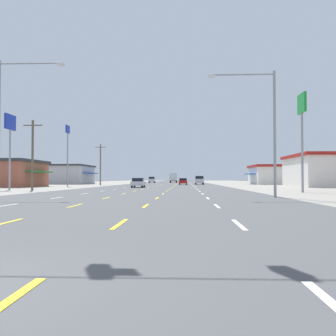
{
  "coord_description": "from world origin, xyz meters",
  "views": [
    {
      "loc": [
        3.67,
        -4.27,
        1.34
      ],
      "look_at": [
        0.44,
        69.39,
        3.41
      ],
      "focal_mm": 40.9,
      "sensor_mm": 36.0,
      "label": 1
    }
  ],
  "objects_px": {
    "sedan_inner_left_near": "(138,183)",
    "suv_far_right_midfar": "(199,180)",
    "suv_far_left_far": "(152,180)",
    "streetlight_right_row_0": "(267,122)",
    "sedan_inner_right_mid": "(183,181)",
    "box_truck_center_turn_farther": "(173,177)",
    "pole_sign_left_row_1": "(10,131)",
    "streetlight_left_row_0": "(6,117)",
    "pole_sign_left_row_2": "(68,143)",
    "pole_sign_right_row_1": "(302,116)"
  },
  "relations": [
    {
      "from": "sedan_inner_left_near",
      "to": "suv_far_right_midfar",
      "type": "height_order",
      "value": "suv_far_right_midfar"
    },
    {
      "from": "suv_far_left_far",
      "to": "suv_far_right_midfar",
      "type": "bearing_deg",
      "value": -68.58
    },
    {
      "from": "streetlight_right_row_0",
      "to": "sedan_inner_right_mid",
      "type": "bearing_deg",
      "value": 96.28
    },
    {
      "from": "sedan_inner_left_near",
      "to": "sedan_inner_right_mid",
      "type": "relative_size",
      "value": 1.0
    },
    {
      "from": "box_truck_center_turn_farther",
      "to": "pole_sign_left_row_1",
      "type": "xyz_separation_m",
      "value": [
        -17.12,
        -85.3,
        5.28
      ]
    },
    {
      "from": "streetlight_left_row_0",
      "to": "streetlight_right_row_0",
      "type": "bearing_deg",
      "value": 0.0
    },
    {
      "from": "streetlight_left_row_0",
      "to": "pole_sign_left_row_2",
      "type": "bearing_deg",
      "value": 100.71
    },
    {
      "from": "sedan_inner_right_mid",
      "to": "streetlight_left_row_0",
      "type": "distance_m",
      "value": 58.92
    },
    {
      "from": "suv_far_right_midfar",
      "to": "pole_sign_left_row_1",
      "type": "bearing_deg",
      "value": -119.09
    },
    {
      "from": "box_truck_center_turn_farther",
      "to": "pole_sign_left_row_1",
      "type": "relative_size",
      "value": 0.79
    },
    {
      "from": "box_truck_center_turn_farther",
      "to": "sedan_inner_left_near",
      "type": "bearing_deg",
      "value": -92.56
    },
    {
      "from": "box_truck_center_turn_farther",
      "to": "streetlight_left_row_0",
      "type": "height_order",
      "value": "streetlight_left_row_0"
    },
    {
      "from": "suv_far_left_far",
      "to": "pole_sign_left_row_1",
      "type": "xyz_separation_m",
      "value": [
        -10.25,
        -79.76,
        6.09
      ]
    },
    {
      "from": "box_truck_center_turn_farther",
      "to": "streetlight_left_row_0",
      "type": "bearing_deg",
      "value": -95.24
    },
    {
      "from": "suv_far_right_midfar",
      "to": "pole_sign_left_row_2",
      "type": "bearing_deg",
      "value": -136.3
    },
    {
      "from": "box_truck_center_turn_farther",
      "to": "pole_sign_left_row_2",
      "type": "height_order",
      "value": "pole_sign_left_row_2"
    },
    {
      "from": "pole_sign_right_row_1",
      "to": "streetlight_left_row_0",
      "type": "distance_m",
      "value": 26.8
    },
    {
      "from": "pole_sign_left_row_2",
      "to": "streetlight_right_row_0",
      "type": "bearing_deg",
      "value": -55.33
    },
    {
      "from": "streetlight_left_row_0",
      "to": "pole_sign_left_row_1",
      "type": "bearing_deg",
      "value": 114.15
    },
    {
      "from": "pole_sign_left_row_1",
      "to": "pole_sign_right_row_1",
      "type": "height_order",
      "value": "pole_sign_right_row_1"
    },
    {
      "from": "suv_far_right_midfar",
      "to": "pole_sign_left_row_1",
      "type": "relative_size",
      "value": 0.54
    },
    {
      "from": "sedan_inner_left_near",
      "to": "streetlight_right_row_0",
      "type": "distance_m",
      "value": 33.39
    },
    {
      "from": "sedan_inner_left_near",
      "to": "suv_far_right_midfar",
      "type": "relative_size",
      "value": 0.92
    },
    {
      "from": "sedan_inner_left_near",
      "to": "streetlight_right_row_0",
      "type": "bearing_deg",
      "value": -66.8
    },
    {
      "from": "pole_sign_left_row_1",
      "to": "streetlight_right_row_0",
      "type": "relative_size",
      "value": 0.99
    },
    {
      "from": "suv_far_left_far",
      "to": "pole_sign_left_row_2",
      "type": "height_order",
      "value": "pole_sign_left_row_2"
    },
    {
      "from": "pole_sign_left_row_2",
      "to": "pole_sign_right_row_1",
      "type": "height_order",
      "value": "pole_sign_left_row_2"
    },
    {
      "from": "sedan_inner_left_near",
      "to": "sedan_inner_right_mid",
      "type": "xyz_separation_m",
      "value": [
        6.73,
        26.87,
        0.0
      ]
    },
    {
      "from": "streetlight_right_row_0",
      "to": "box_truck_center_turn_farther",
      "type": "bearing_deg",
      "value": 95.46
    },
    {
      "from": "sedan_inner_right_mid",
      "to": "box_truck_center_turn_farther",
      "type": "xyz_separation_m",
      "value": [
        -3.5,
        45.26,
        1.08
      ]
    },
    {
      "from": "sedan_inner_left_near",
      "to": "pole_sign_left_row_2",
      "type": "height_order",
      "value": "pole_sign_left_row_2"
    },
    {
      "from": "pole_sign_right_row_1",
      "to": "suv_far_right_midfar",
      "type": "bearing_deg",
      "value": 99.08
    },
    {
      "from": "pole_sign_right_row_1",
      "to": "streetlight_right_row_0",
      "type": "bearing_deg",
      "value": -118.88
    },
    {
      "from": "sedan_inner_left_near",
      "to": "pole_sign_left_row_2",
      "type": "bearing_deg",
      "value": 149.76
    },
    {
      "from": "sedan_inner_right_mid",
      "to": "suv_far_left_far",
      "type": "height_order",
      "value": "suv_far_left_far"
    },
    {
      "from": "sedan_inner_right_mid",
      "to": "streetlight_right_row_0",
      "type": "relative_size",
      "value": 0.49
    },
    {
      "from": "pole_sign_left_row_2",
      "to": "sedan_inner_right_mid",
      "type": "bearing_deg",
      "value": 43.44
    },
    {
      "from": "pole_sign_left_row_1",
      "to": "pole_sign_right_row_1",
      "type": "distance_m",
      "value": 33.26
    },
    {
      "from": "sedan_inner_right_mid",
      "to": "pole_sign_right_row_1",
      "type": "bearing_deg",
      "value": -75.87
    },
    {
      "from": "pole_sign_left_row_2",
      "to": "streetlight_right_row_0",
      "type": "height_order",
      "value": "pole_sign_left_row_2"
    },
    {
      "from": "box_truck_center_turn_farther",
      "to": "pole_sign_right_row_1",
      "type": "relative_size",
      "value": 0.74
    },
    {
      "from": "sedan_inner_left_near",
      "to": "suv_far_right_midfar",
      "type": "distance_m",
      "value": 32.35
    },
    {
      "from": "pole_sign_left_row_1",
      "to": "sedan_inner_left_near",
      "type": "bearing_deg",
      "value": 43.48
    },
    {
      "from": "streetlight_right_row_0",
      "to": "suv_far_right_midfar",
      "type": "bearing_deg",
      "value": 92.4
    },
    {
      "from": "suv_far_left_far",
      "to": "streetlight_left_row_0",
      "type": "bearing_deg",
      "value": -91.49
    },
    {
      "from": "sedan_inner_left_near",
      "to": "pole_sign_left_row_1",
      "type": "bearing_deg",
      "value": -136.52
    },
    {
      "from": "sedan_inner_right_mid",
      "to": "suv_far_right_midfar",
      "type": "height_order",
      "value": "suv_far_right_midfar"
    },
    {
      "from": "suv_far_right_midfar",
      "to": "box_truck_center_turn_farther",
      "type": "relative_size",
      "value": 0.68
    },
    {
      "from": "sedan_inner_right_mid",
      "to": "pole_sign_left_row_1",
      "type": "bearing_deg",
      "value": -117.25
    },
    {
      "from": "suv_far_left_far",
      "to": "pole_sign_left_row_1",
      "type": "height_order",
      "value": "pole_sign_left_row_1"
    }
  ]
}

